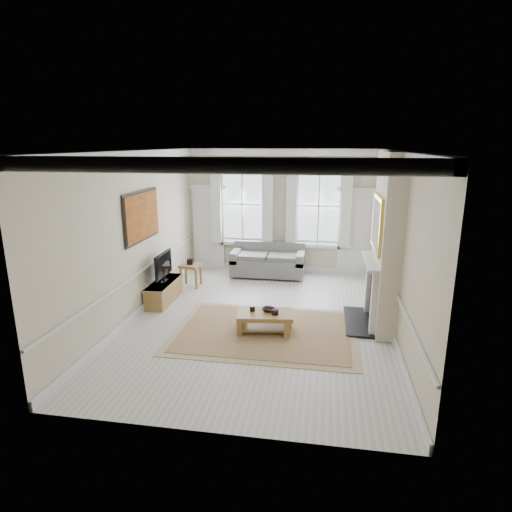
% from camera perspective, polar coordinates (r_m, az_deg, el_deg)
% --- Properties ---
extents(floor, '(7.20, 7.20, 0.00)m').
position_cam_1_polar(floor, '(8.91, 0.53, -8.54)').
color(floor, '#B7B5AD').
rests_on(floor, ground).
extents(ceiling, '(7.20, 7.20, 0.00)m').
position_cam_1_polar(ceiling, '(8.18, 0.58, 13.89)').
color(ceiling, white).
rests_on(ceiling, back_wall).
extents(back_wall, '(5.20, 0.00, 5.20)m').
position_cam_1_polar(back_wall, '(11.89, 3.24, 5.93)').
color(back_wall, beige).
rests_on(back_wall, floor).
extents(left_wall, '(0.00, 7.20, 7.20)m').
position_cam_1_polar(left_wall, '(9.14, -15.79, 2.69)').
color(left_wall, beige).
rests_on(left_wall, floor).
extents(right_wall, '(0.00, 7.20, 7.20)m').
position_cam_1_polar(right_wall, '(8.39, 18.38, 1.45)').
color(right_wall, beige).
rests_on(right_wall, floor).
extents(window_left, '(1.26, 0.20, 2.20)m').
position_cam_1_polar(window_left, '(11.97, -1.81, 6.97)').
color(window_left, '#B2BCC6').
rests_on(window_left, back_wall).
extents(window_right, '(1.26, 0.20, 2.20)m').
position_cam_1_polar(window_right, '(11.75, 8.36, 6.68)').
color(window_right, '#B2BCC6').
rests_on(window_right, back_wall).
extents(door_left, '(0.90, 0.08, 2.30)m').
position_cam_1_polar(door_left, '(12.33, -6.34, 3.59)').
color(door_left, silver).
rests_on(door_left, floor).
extents(door_right, '(0.90, 0.08, 2.30)m').
position_cam_1_polar(door_right, '(11.91, 13.05, 2.89)').
color(door_right, silver).
rests_on(door_right, floor).
extents(painting, '(0.05, 1.66, 1.06)m').
position_cam_1_polar(painting, '(9.33, -14.94, 5.18)').
color(painting, '#A6661C').
rests_on(painting, left_wall).
extents(chimney_breast, '(0.35, 1.70, 3.38)m').
position_cam_1_polar(chimney_breast, '(8.56, 17.03, 1.80)').
color(chimney_breast, beige).
rests_on(chimney_breast, floor).
extents(hearth, '(0.55, 1.50, 0.05)m').
position_cam_1_polar(hearth, '(9.02, 13.52, -8.49)').
color(hearth, black).
rests_on(hearth, floor).
extents(fireplace, '(0.21, 1.45, 1.33)m').
position_cam_1_polar(fireplace, '(8.79, 15.09, -4.28)').
color(fireplace, silver).
rests_on(fireplace, floor).
extents(mirror, '(0.06, 1.26, 1.06)m').
position_cam_1_polar(mirror, '(8.47, 15.76, 4.18)').
color(mirror, gold).
rests_on(mirror, chimney_breast).
extents(sofa, '(1.97, 0.96, 0.89)m').
position_cam_1_polar(sofa, '(11.73, 1.64, -0.84)').
color(sofa, slate).
rests_on(sofa, floor).
extents(side_table, '(0.54, 0.54, 0.58)m').
position_cam_1_polar(side_table, '(10.91, -8.71, -1.65)').
color(side_table, olive).
rests_on(side_table, floor).
extents(rug, '(3.50, 2.60, 0.02)m').
position_cam_1_polar(rug, '(8.38, 1.18, -10.01)').
color(rug, olive).
rests_on(rug, floor).
extents(coffee_table, '(1.13, 0.75, 0.40)m').
position_cam_1_polar(coffee_table, '(8.26, 1.19, -8.08)').
color(coffee_table, olive).
rests_on(coffee_table, rug).
extents(ceramic_pot_a, '(0.10, 0.10, 0.10)m').
position_cam_1_polar(ceramic_pot_a, '(8.29, -0.48, -7.01)').
color(ceramic_pot_a, black).
rests_on(ceramic_pot_a, coffee_table).
extents(ceramic_pot_b, '(0.13, 0.13, 0.10)m').
position_cam_1_polar(ceramic_pot_b, '(8.14, 2.55, -7.48)').
color(ceramic_pot_b, black).
rests_on(ceramic_pot_b, coffee_table).
extents(bowl, '(0.30, 0.30, 0.06)m').
position_cam_1_polar(bowl, '(8.30, 1.64, -7.15)').
color(bowl, black).
rests_on(bowl, coffee_table).
extents(tv_stand, '(0.43, 1.33, 0.48)m').
position_cam_1_polar(tv_stand, '(10.06, -12.16, -4.65)').
color(tv_stand, olive).
rests_on(tv_stand, floor).
extents(tv, '(0.08, 0.90, 0.68)m').
position_cam_1_polar(tv, '(9.86, -12.24, -1.19)').
color(tv, black).
rests_on(tv, tv_stand).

